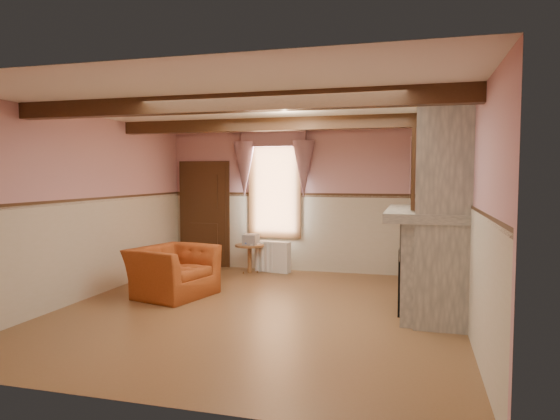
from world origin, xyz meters
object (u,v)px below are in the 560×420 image
(mantel_clock, at_px, (425,199))
(radiator, at_px, (273,257))
(bowl, at_px, (426,205))
(side_table, at_px, (250,259))
(oil_lamp, at_px, (425,197))
(armchair, at_px, (173,271))

(mantel_clock, bearing_deg, radiator, 155.24)
(bowl, bearing_deg, side_table, 152.56)
(oil_lamp, bearing_deg, radiator, 151.61)
(mantel_clock, height_order, oil_lamp, oil_lamp)
(armchair, distance_m, bowl, 3.96)
(bowl, xyz_separation_m, mantel_clock, (0.00, 0.56, 0.06))
(armchair, height_order, oil_lamp, oil_lamp)
(armchair, relative_size, oil_lamp, 4.23)
(radiator, bearing_deg, bowl, -23.34)
(armchair, xyz_separation_m, radiator, (0.98, 2.27, -0.09))
(armchair, height_order, side_table, armchair)
(bowl, distance_m, mantel_clock, 0.56)
(armchair, xyz_separation_m, bowl, (3.78, 0.41, 1.08))
(side_table, distance_m, radiator, 0.45)
(mantel_clock, distance_m, oil_lamp, 0.23)
(radiator, xyz_separation_m, oil_lamp, (2.81, -1.52, 1.26))
(radiator, xyz_separation_m, mantel_clock, (2.81, -1.30, 1.22))
(bowl, relative_size, oil_lamp, 1.26)
(radiator, bearing_deg, armchair, -103.14)
(bowl, bearing_deg, radiator, 146.54)
(bowl, bearing_deg, armchair, -173.79)
(side_table, height_order, mantel_clock, mantel_clock)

